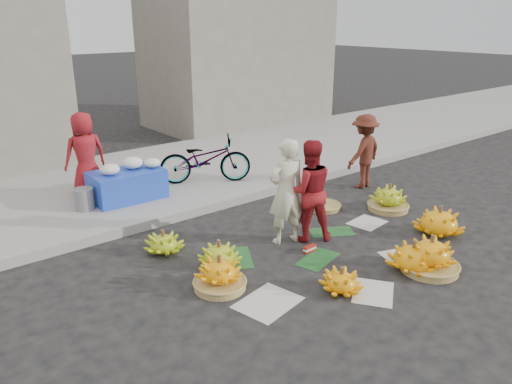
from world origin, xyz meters
TOP-DOWN VIEW (x-y plane):
  - ground at (0.00, 0.00)m, footprint 80.00×80.00m
  - curb at (0.00, 2.20)m, footprint 40.00×0.25m
  - sidewalk at (0.00, 4.30)m, footprint 40.00×4.00m
  - building_right at (4.50, 7.70)m, footprint 5.00×3.00m
  - newspaper_scatter at (0.00, -0.80)m, footprint 3.20×1.80m
  - banana_leaves at (-0.10, 0.20)m, footprint 2.00×1.00m
  - banana_bunch_0 at (-1.54, 0.00)m, footprint 0.63×0.63m
  - banana_bunch_1 at (-0.47, -0.94)m, footprint 0.53×0.53m
  - banana_bunch_2 at (0.62, -1.16)m, footprint 0.74×0.74m
  - banana_bunch_3 at (0.78, -1.29)m, footprint 0.72×0.72m
  - banana_bunch_4 at (1.87, -0.74)m, footprint 0.89×0.89m
  - banana_bunch_5 at (2.11, 0.35)m, footprint 0.66×0.66m
  - banana_bunch_6 at (-1.21, 0.48)m, footprint 0.58×0.58m
  - banana_bunch_7 at (-1.59, 1.28)m, footprint 0.53×0.53m
  - basket_spare at (1.31, 1.07)m, footprint 0.73×0.73m
  - incense_stack at (-0.02, 0.03)m, footprint 0.20×0.07m
  - vendor_cream at (-0.07, 0.49)m, footprint 0.62×0.47m
  - vendor_red at (0.26, 0.37)m, footprint 0.89×0.83m
  - man_striped at (2.69, 1.40)m, footprint 0.96×0.64m
  - flower_table at (-1.16, 3.25)m, footprint 1.18×0.75m
  - grey_bucket at (-1.93, 3.22)m, footprint 0.31×0.31m
  - flower_vendor at (-1.59, 3.90)m, footprint 0.72×0.48m
  - bicycle at (0.36, 3.18)m, footprint 1.33×1.74m

SIDE VIEW (x-z plane):
  - ground at x=0.00m, z-range 0.00..0.00m
  - newspaper_scatter at x=0.00m, z-range 0.00..0.01m
  - banana_leaves at x=-0.10m, z-range 0.00..0.01m
  - basket_spare at x=1.31m, z-range 0.00..0.07m
  - incense_stack at x=-0.02m, z-range 0.01..0.09m
  - sidewalk at x=0.00m, z-range 0.00..0.12m
  - curb at x=0.00m, z-range 0.00..0.15m
  - banana_bunch_1 at x=-0.47m, z-range -0.02..0.29m
  - banana_bunch_7 at x=-1.59m, z-range -0.02..0.30m
  - banana_bunch_6 at x=-1.21m, z-range -0.02..0.33m
  - banana_bunch_0 at x=-1.54m, z-range -0.03..0.40m
  - banana_bunch_2 at x=0.62m, z-range -0.02..0.39m
  - banana_bunch_5 at x=2.11m, z-range -0.03..0.42m
  - banana_bunch_4 at x=1.87m, z-range -0.02..0.43m
  - banana_bunch_3 at x=0.78m, z-range -0.03..0.46m
  - grey_bucket at x=-1.93m, z-range 0.12..0.47m
  - flower_table at x=-1.16m, z-range 0.06..0.74m
  - bicycle at x=0.36m, z-range 0.12..1.00m
  - man_striped at x=2.69m, z-range 0.00..1.38m
  - vendor_red at x=0.26m, z-range 0.00..1.46m
  - vendor_cream at x=-0.07m, z-range 0.00..1.51m
  - flower_vendor at x=-1.59m, z-range 0.12..1.55m
  - building_right at x=4.50m, z-range 0.00..5.00m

